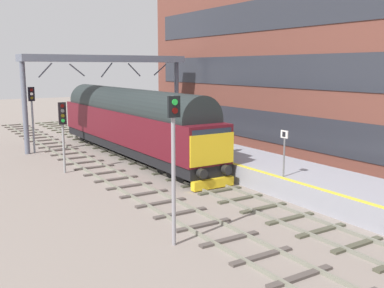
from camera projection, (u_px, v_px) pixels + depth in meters
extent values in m
plane|color=gray|center=(186.00, 178.00, 24.95)|extent=(140.00, 140.00, 0.00)
cube|color=gray|center=(175.00, 178.00, 24.56)|extent=(0.07, 60.00, 0.15)
cube|color=gray|center=(197.00, 175.00, 25.31)|extent=(0.07, 60.00, 0.15)
cube|color=#494839|center=(358.00, 245.00, 15.50)|extent=(2.50, 0.26, 0.09)
cube|color=#494839|center=(321.00, 231.00, 16.85)|extent=(2.50, 0.26, 0.09)
cube|color=#494839|center=(290.00, 218.00, 18.19)|extent=(2.50, 0.26, 0.09)
cube|color=#494839|center=(264.00, 208.00, 19.54)|extent=(2.50, 0.26, 0.09)
cube|color=#494839|center=(240.00, 199.00, 20.89)|extent=(2.50, 0.26, 0.09)
cube|color=#494839|center=(220.00, 191.00, 22.24)|extent=(2.50, 0.26, 0.09)
cube|color=#494839|center=(202.00, 184.00, 23.59)|extent=(2.50, 0.26, 0.09)
cube|color=#494839|center=(186.00, 177.00, 24.94)|extent=(2.50, 0.26, 0.09)
cube|color=#494839|center=(171.00, 172.00, 26.29)|extent=(2.50, 0.26, 0.09)
cube|color=#494839|center=(158.00, 166.00, 27.64)|extent=(2.50, 0.26, 0.09)
cube|color=#494839|center=(147.00, 162.00, 28.99)|extent=(2.50, 0.26, 0.09)
cube|color=#494839|center=(136.00, 158.00, 30.34)|extent=(2.50, 0.26, 0.09)
cube|color=#494839|center=(126.00, 154.00, 31.69)|extent=(2.50, 0.26, 0.09)
cube|color=#494839|center=(117.00, 150.00, 33.04)|extent=(2.50, 0.26, 0.09)
cube|color=#494839|center=(108.00, 147.00, 34.38)|extent=(2.50, 0.26, 0.09)
cube|color=#494839|center=(101.00, 144.00, 35.73)|extent=(2.50, 0.26, 0.09)
cube|color=#494839|center=(94.00, 141.00, 37.08)|extent=(2.50, 0.26, 0.09)
cube|color=#494839|center=(87.00, 138.00, 38.43)|extent=(2.50, 0.26, 0.09)
cube|color=#494839|center=(81.00, 136.00, 39.78)|extent=(2.50, 0.26, 0.09)
cube|color=#494839|center=(75.00, 134.00, 41.13)|extent=(2.50, 0.26, 0.09)
cube|color=#494839|center=(70.00, 132.00, 42.48)|extent=(2.50, 0.26, 0.09)
cube|color=#494839|center=(64.00, 130.00, 43.83)|extent=(2.50, 0.26, 0.09)
cube|color=#494839|center=(60.00, 128.00, 45.18)|extent=(2.50, 0.26, 0.09)
cube|color=#494839|center=(55.00, 126.00, 46.53)|extent=(2.50, 0.26, 0.09)
cube|color=#494839|center=(51.00, 124.00, 47.88)|extent=(2.50, 0.26, 0.09)
cube|color=#494839|center=(47.00, 123.00, 49.23)|extent=(2.50, 0.26, 0.09)
cube|color=gray|center=(116.00, 187.00, 22.74)|extent=(0.07, 60.00, 0.15)
cube|color=gray|center=(142.00, 183.00, 23.50)|extent=(0.07, 60.00, 0.15)
cube|color=#4E4541|center=(300.00, 277.00, 13.14)|extent=(2.50, 0.26, 0.09)
cube|color=#4E4541|center=(262.00, 256.00, 14.57)|extent=(2.50, 0.26, 0.09)
cube|color=#4E4541|center=(230.00, 239.00, 16.00)|extent=(2.50, 0.26, 0.09)
cube|color=#4E4541|center=(203.00, 225.00, 17.42)|extent=(2.50, 0.26, 0.09)
cube|color=#4E4541|center=(180.00, 213.00, 18.85)|extent=(2.50, 0.26, 0.09)
cube|color=#4E4541|center=(161.00, 203.00, 20.28)|extent=(2.50, 0.26, 0.09)
cube|color=#4E4541|center=(144.00, 194.00, 21.70)|extent=(2.50, 0.26, 0.09)
cube|color=#4E4541|center=(129.00, 186.00, 23.13)|extent=(2.50, 0.26, 0.09)
cube|color=#4E4541|center=(116.00, 179.00, 24.55)|extent=(2.50, 0.26, 0.09)
cube|color=#4E4541|center=(105.00, 173.00, 25.98)|extent=(2.50, 0.26, 0.09)
cube|color=#4E4541|center=(94.00, 167.00, 27.41)|extent=(2.50, 0.26, 0.09)
cube|color=#4E4541|center=(85.00, 162.00, 28.83)|extent=(2.50, 0.26, 0.09)
cube|color=#4E4541|center=(76.00, 158.00, 30.26)|extent=(2.50, 0.26, 0.09)
cube|color=#4E4541|center=(69.00, 154.00, 31.69)|extent=(2.50, 0.26, 0.09)
cube|color=#4E4541|center=(61.00, 150.00, 33.11)|extent=(2.50, 0.26, 0.09)
cube|color=#4E4541|center=(55.00, 146.00, 34.54)|extent=(2.50, 0.26, 0.09)
cube|color=#4E4541|center=(49.00, 143.00, 35.96)|extent=(2.50, 0.26, 0.09)
cube|color=#4E4541|center=(43.00, 140.00, 37.39)|extent=(2.50, 0.26, 0.09)
cube|color=#4E4541|center=(38.00, 138.00, 38.82)|extent=(2.50, 0.26, 0.09)
cube|color=#4E4541|center=(34.00, 135.00, 40.24)|extent=(2.50, 0.26, 0.09)
cube|color=#4E4541|center=(29.00, 133.00, 41.67)|extent=(2.50, 0.26, 0.09)
cube|color=#4E4541|center=(25.00, 131.00, 43.09)|extent=(2.50, 0.26, 0.09)
cube|color=#4E4541|center=(21.00, 129.00, 44.52)|extent=(2.50, 0.26, 0.09)
cube|color=#4E4541|center=(17.00, 127.00, 45.95)|extent=(2.50, 0.26, 0.09)
cube|color=#4E4541|center=(14.00, 125.00, 47.37)|extent=(2.50, 0.26, 0.09)
cube|color=#9596A1|center=(237.00, 162.00, 26.76)|extent=(4.00, 44.00, 1.00)
cube|color=yellow|center=(212.00, 157.00, 25.70)|extent=(0.30, 44.00, 0.01)
cube|color=brown|center=(335.00, 44.00, 28.20)|extent=(4.65, 38.49, 15.02)
cube|color=#2B2E36|center=(305.00, 133.00, 27.88)|extent=(0.06, 35.41, 2.10)
cube|color=#2B2E36|center=(307.00, 72.00, 27.24)|extent=(0.06, 35.41, 2.10)
cube|color=#2B2E36|center=(310.00, 8.00, 26.60)|extent=(0.06, 35.41, 2.10)
cube|color=black|center=(131.00, 145.00, 30.83)|extent=(2.56, 19.49, 0.60)
cube|color=#55111B|center=(130.00, 125.00, 30.60)|extent=(2.70, 19.49, 2.10)
cylinder|color=#202828|center=(130.00, 107.00, 30.39)|extent=(2.56, 17.93, 2.57)
cube|color=yellow|center=(212.00, 150.00, 22.49)|extent=(2.65, 0.08, 1.58)
cube|color=#232D3D|center=(212.00, 135.00, 22.38)|extent=(2.38, 0.04, 0.64)
cube|color=#232D3D|center=(148.00, 120.00, 31.27)|extent=(0.04, 13.64, 0.44)
cylinder|color=black|center=(202.00, 174.00, 22.10)|extent=(0.48, 0.35, 0.48)
cylinder|color=black|center=(226.00, 170.00, 22.89)|extent=(0.48, 0.35, 0.48)
cube|color=yellow|center=(213.00, 183.00, 22.73)|extent=(2.43, 0.36, 0.47)
cylinder|color=black|center=(192.00, 171.00, 24.29)|extent=(1.64, 1.04, 1.04)
cylinder|color=black|center=(182.00, 168.00, 25.21)|extent=(1.64, 1.04, 1.04)
cylinder|color=black|center=(172.00, 164.00, 26.12)|extent=(1.64, 1.04, 1.04)
cylinder|color=black|center=(101.00, 138.00, 35.64)|extent=(1.64, 1.04, 1.04)
cylinder|color=black|center=(96.00, 136.00, 36.56)|extent=(1.64, 1.04, 1.04)
cylinder|color=black|center=(91.00, 134.00, 37.47)|extent=(1.64, 1.04, 1.04)
cylinder|color=gray|center=(173.00, 173.00, 15.16)|extent=(0.14, 0.14, 5.18)
cube|color=black|center=(174.00, 107.00, 14.73)|extent=(0.44, 0.10, 0.71)
cylinder|color=green|center=(175.00, 102.00, 14.65)|extent=(0.20, 0.06, 0.20)
cylinder|color=#500807|center=(175.00, 111.00, 14.70)|extent=(0.20, 0.06, 0.20)
cylinder|color=gray|center=(63.00, 138.00, 25.83)|extent=(0.14, 0.14, 4.13)
cube|color=black|center=(62.00, 113.00, 25.53)|extent=(0.44, 0.10, 1.27)
cylinder|color=#500807|center=(62.00, 106.00, 25.41)|extent=(0.20, 0.06, 0.20)
cylinder|color=#50504E|center=(63.00, 111.00, 25.46)|extent=(0.20, 0.06, 0.20)
cylinder|color=#53470A|center=(63.00, 116.00, 25.51)|extent=(0.20, 0.06, 0.20)
cylinder|color=green|center=(63.00, 121.00, 25.55)|extent=(0.20, 0.06, 0.20)
cylinder|color=gray|center=(33.00, 120.00, 31.85)|extent=(0.14, 0.14, 4.72)
cube|color=black|center=(31.00, 94.00, 31.48)|extent=(0.44, 0.10, 0.99)
cylinder|color=#500807|center=(31.00, 90.00, 31.38)|extent=(0.20, 0.06, 0.20)
cylinder|color=white|center=(32.00, 94.00, 31.43)|extent=(0.20, 0.06, 0.20)
cylinder|color=#53470A|center=(32.00, 98.00, 31.47)|extent=(0.20, 0.06, 0.20)
cylinder|color=slate|center=(284.00, 154.00, 20.97)|extent=(0.08, 0.08, 2.20)
cube|color=white|center=(284.00, 134.00, 20.80)|extent=(0.05, 0.44, 0.36)
cube|color=black|center=(284.00, 134.00, 20.78)|extent=(0.01, 0.20, 0.24)
cylinder|color=#332B35|center=(226.00, 146.00, 26.83)|extent=(0.13, 0.13, 0.84)
cylinder|color=#332B35|center=(225.00, 146.00, 27.00)|extent=(0.13, 0.13, 0.84)
cylinder|color=#242428|center=(226.00, 134.00, 26.80)|extent=(0.38, 0.38, 0.56)
sphere|color=tan|center=(226.00, 128.00, 26.73)|extent=(0.22, 0.22, 0.22)
cylinder|color=#242428|center=(227.00, 135.00, 26.61)|extent=(0.09, 0.09, 0.52)
cylinder|color=#242428|center=(224.00, 134.00, 26.98)|extent=(0.09, 0.09, 0.52)
cylinder|color=slate|center=(25.00, 108.00, 31.33)|extent=(0.36, 0.36, 6.47)
cylinder|color=slate|center=(177.00, 101.00, 37.84)|extent=(0.36, 0.36, 6.47)
cube|color=slate|center=(106.00, 59.00, 33.99)|extent=(12.73, 2.00, 0.50)
cylinder|color=slate|center=(45.00, 70.00, 31.70)|extent=(1.05, 0.10, 1.07)
cylinder|color=slate|center=(77.00, 70.00, 32.92)|extent=(1.15, 0.10, 0.95)
cylinder|color=slate|center=(107.00, 70.00, 34.14)|extent=(0.99, 0.10, 1.13)
cylinder|color=slate|center=(134.00, 70.00, 35.36)|extent=(1.07, 0.10, 1.05)
cylinder|color=slate|center=(160.00, 70.00, 36.57)|extent=(1.17, 0.10, 0.94)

